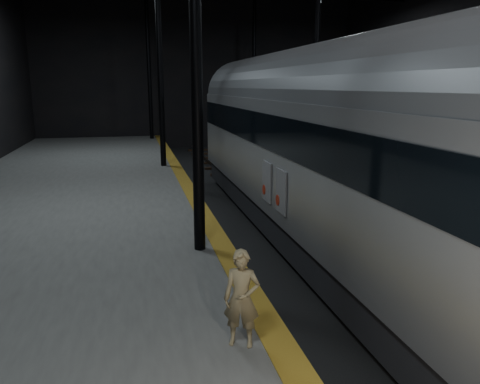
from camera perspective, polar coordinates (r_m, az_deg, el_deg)
name	(u,v)px	position (r m, az deg, el deg)	size (l,w,h in m)	color
ground	(295,229)	(15.98, 6.69, -4.48)	(44.00, 44.00, 0.00)	black
platform_left	(59,230)	(15.12, -21.19, -4.31)	(9.00, 43.80, 1.00)	#50504E
tactile_strip	(199,206)	(14.95, -5.03, -1.65)	(0.50, 43.80, 0.01)	olive
track	(295,227)	(15.96, 6.69, -4.24)	(2.40, 43.00, 0.24)	#3F3328
train	(324,142)	(13.32, 10.22, 6.05)	(3.21, 21.49, 5.74)	#A0A2A7
woman	(242,299)	(6.93, 0.20, -12.86)	(0.53, 0.35, 1.46)	#95835B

